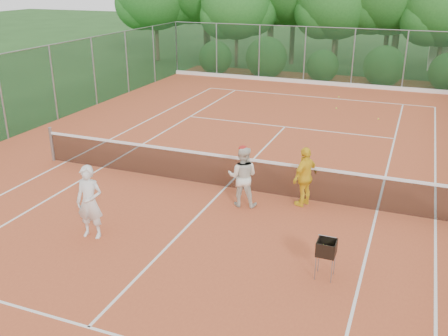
% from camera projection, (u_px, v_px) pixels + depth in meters
% --- Properties ---
extents(ground, '(120.00, 120.00, 0.00)m').
position_uv_depth(ground, '(226.00, 188.00, 14.01)').
color(ground, '#1E4518').
rests_on(ground, ground).
extents(clay_court, '(18.00, 36.00, 0.02)m').
position_uv_depth(clay_court, '(226.00, 188.00, 14.00)').
color(clay_court, '#BB512B').
rests_on(clay_court, ground).
extents(tennis_net, '(11.97, 0.10, 1.10)m').
position_uv_depth(tennis_net, '(226.00, 170.00, 13.81)').
color(tennis_net, gray).
rests_on(tennis_net, clay_court).
extents(player_white, '(0.67, 0.49, 1.71)m').
position_uv_depth(player_white, '(90.00, 202.00, 11.10)').
color(player_white, silver).
rests_on(player_white, clay_court).
extents(player_center_grp, '(0.86, 0.72, 1.62)m').
position_uv_depth(player_center_grp, '(243.00, 176.00, 12.65)').
color(player_center_grp, silver).
rests_on(player_center_grp, clay_court).
extents(player_yellow, '(0.71, 1.00, 1.57)m').
position_uv_depth(player_yellow, '(305.00, 177.00, 12.67)').
color(player_yellow, yellow).
rests_on(player_yellow, clay_court).
extents(ball_hopper, '(0.35, 0.35, 0.81)m').
position_uv_depth(ball_hopper, '(326.00, 249.00, 9.63)').
color(ball_hopper, gray).
rests_on(ball_hopper, clay_court).
extents(stray_ball_a, '(0.07, 0.07, 0.07)m').
position_uv_depth(stray_ball_a, '(339.00, 97.00, 24.16)').
color(stray_ball_a, '#C1DD33').
rests_on(stray_ball_a, clay_court).
extents(stray_ball_b, '(0.07, 0.07, 0.07)m').
position_uv_depth(stray_ball_b, '(336.00, 108.00, 22.14)').
color(stray_ball_b, '#CBE735').
rests_on(stray_ball_b, clay_court).
extents(stray_ball_c, '(0.07, 0.07, 0.07)m').
position_uv_depth(stray_ball_c, '(378.00, 119.00, 20.49)').
color(stray_ball_c, yellow).
rests_on(stray_ball_c, clay_court).
extents(court_markings, '(11.03, 23.83, 0.01)m').
position_uv_depth(court_markings, '(226.00, 187.00, 14.00)').
color(court_markings, white).
rests_on(court_markings, clay_court).
extents(fence_back, '(18.07, 0.07, 3.00)m').
position_uv_depth(fence_back, '(328.00, 57.00, 26.46)').
color(fence_back, '#19381E').
rests_on(fence_back, clay_court).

